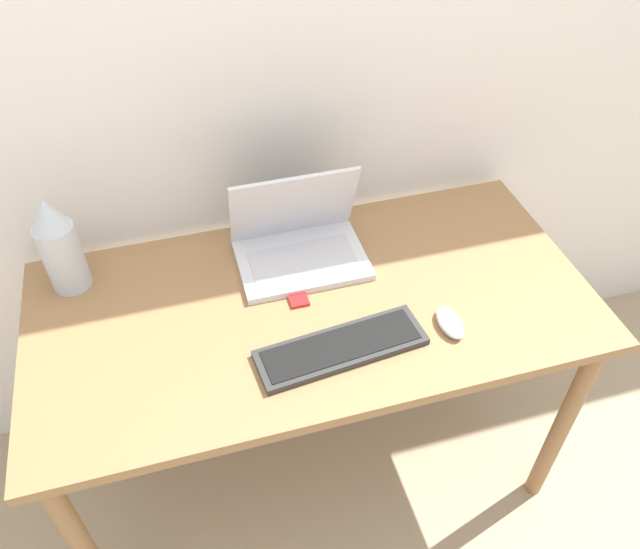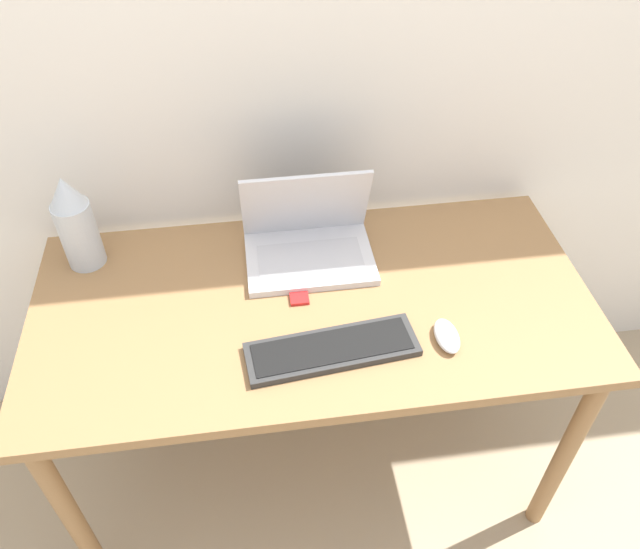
# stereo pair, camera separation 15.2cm
# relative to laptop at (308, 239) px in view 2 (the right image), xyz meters

# --- Properties ---
(wall_back) EXTENTS (6.00, 0.05, 2.50)m
(wall_back) POSITION_rel_laptop_xyz_m (-0.01, 0.24, 0.42)
(wall_back) COLOR white
(wall_back) RESTS_ON ground_plane
(desk) EXTENTS (1.43, 0.71, 0.77)m
(desk) POSITION_rel_laptop_xyz_m (-0.01, -0.18, -0.15)
(desk) COLOR olive
(desk) RESTS_ON ground_plane
(laptop) EXTENTS (0.34, 0.25, 0.25)m
(laptop) POSITION_rel_laptop_xyz_m (0.00, 0.00, 0.00)
(laptop) COLOR silver
(laptop) RESTS_ON desk
(keyboard) EXTENTS (0.42, 0.16, 0.02)m
(keyboard) POSITION_rel_laptop_xyz_m (0.01, -0.35, -0.04)
(keyboard) COLOR #2D2D2D
(keyboard) RESTS_ON desk
(mouse) EXTENTS (0.06, 0.11, 0.03)m
(mouse) POSITION_rel_laptop_xyz_m (0.29, -0.35, -0.04)
(mouse) COLOR silver
(mouse) RESTS_ON desk
(vase) EXTENTS (0.10, 0.10, 0.27)m
(vase) POSITION_rel_laptop_xyz_m (-0.60, 0.05, 0.08)
(vase) COLOR silver
(vase) RESTS_ON desk
(mp3_player) EXTENTS (0.05, 0.06, 0.01)m
(mp3_player) POSITION_rel_laptop_xyz_m (-0.04, -0.16, -0.05)
(mp3_player) COLOR red
(mp3_player) RESTS_ON desk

